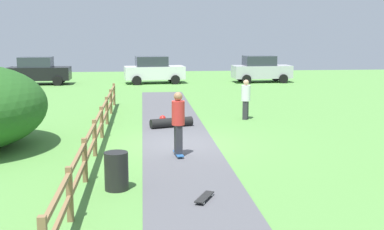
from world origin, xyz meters
name	(u,v)px	position (x,y,z in m)	size (l,w,h in m)	color
ground_plane	(179,144)	(0.00, 0.00, 0.00)	(60.00, 60.00, 0.00)	#568E42
asphalt_path	(179,144)	(0.00, 0.00, 0.01)	(2.40, 28.00, 0.02)	#515156
wooden_fence	(98,126)	(-2.60, 0.00, 0.67)	(0.12, 18.12, 1.10)	olive
trash_bin	(116,171)	(-1.80, -4.54, 0.45)	(0.56, 0.56, 0.90)	black
skater_riding	(178,120)	(-0.14, -1.61, 1.09)	(0.42, 0.82, 1.90)	#265999
skater_fallen	(171,122)	(-0.10, 2.93, 0.20)	(1.71, 1.48, 0.36)	black
skateboard_loose	(204,197)	(0.15, -5.53, 0.09)	(0.53, 0.81, 0.08)	black
bystander_white	(246,98)	(3.13, 4.37, 0.92)	(0.50, 0.50, 1.68)	#2D2D33
parked_car_white	(154,70)	(-0.37, 19.34, 0.96)	(4.36, 2.36, 1.92)	silver
parked_car_silver	(261,69)	(7.40, 19.35, 0.96)	(4.28, 2.16, 1.92)	#B7B7BC
parked_car_black	(38,71)	(-8.35, 19.35, 0.96)	(4.22, 2.04, 1.92)	black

